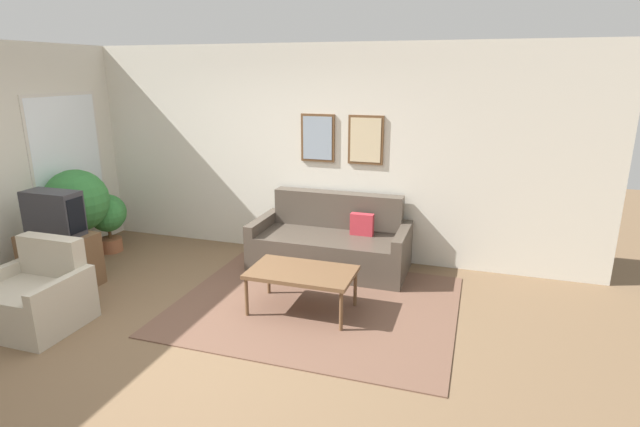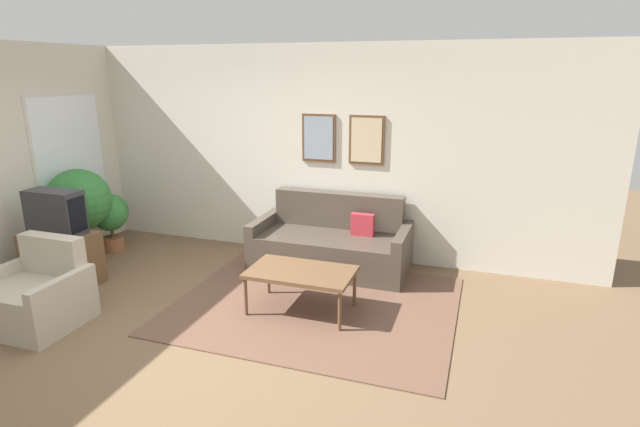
{
  "view_description": "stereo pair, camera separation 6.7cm",
  "coord_description": "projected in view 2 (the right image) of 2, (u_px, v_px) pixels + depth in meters",
  "views": [
    {
      "loc": [
        2.46,
        -3.54,
        2.38
      ],
      "look_at": [
        0.83,
        1.5,
        0.85
      ],
      "focal_mm": 28.0,
      "sensor_mm": 36.0,
      "label": 1
    },
    {
      "loc": [
        2.52,
        -3.52,
        2.38
      ],
      "look_at": [
        0.83,
        1.5,
        0.85
      ],
      "focal_mm": 28.0,
      "sensor_mm": 36.0,
      "label": 2
    }
  ],
  "objects": [
    {
      "name": "tv",
      "position": [
        55.0,
        212.0,
        5.53
      ],
      "size": [
        0.63,
        0.28,
        0.5
      ],
      "color": "#2D2D33",
      "rests_on": "tv_stand"
    },
    {
      "name": "potted_plant_small",
      "position": [
        110.0,
        218.0,
        6.71
      ],
      "size": [
        0.46,
        0.46,
        0.75
      ],
      "color": "#935638",
      "rests_on": "ground_plane"
    },
    {
      "name": "coffee_table",
      "position": [
        301.0,
        274.0,
        5.0
      ],
      "size": [
        1.05,
        0.62,
        0.45
      ],
      "color": "brown",
      "rests_on": "ground_plane"
    },
    {
      "name": "armchair",
      "position": [
        36.0,
        297.0,
        4.8
      ],
      "size": [
        0.87,
        0.76,
        0.81
      ],
      "rotation": [
        0.0,
        0.0,
        0.28
      ],
      "color": "#B2A893",
      "rests_on": "ground_plane"
    },
    {
      "name": "ground_plane",
      "position": [
        184.0,
        335.0,
        4.64
      ],
      "size": [
        16.0,
        16.0,
        0.0
      ],
      "primitive_type": "plane",
      "color": "brown"
    },
    {
      "name": "couch",
      "position": [
        332.0,
        244.0,
        6.17
      ],
      "size": [
        1.89,
        0.9,
        0.89
      ],
      "color": "#4C4238",
      "rests_on": "ground_plane"
    },
    {
      "name": "potted_plant_by_window",
      "position": [
        110.0,
        214.0,
        6.84
      ],
      "size": [
        0.5,
        0.5,
        0.76
      ],
      "color": "slate",
      "rests_on": "ground_plane"
    },
    {
      "name": "wall_left_window",
      "position": [
        3.0,
        164.0,
        5.68
      ],
      "size": [
        0.08,
        8.0,
        2.7
      ],
      "color": "beige",
      "rests_on": "ground_plane"
    },
    {
      "name": "tv_stand",
      "position": [
        62.0,
        259.0,
        5.68
      ],
      "size": [
        0.81,
        0.46,
        0.61
      ],
      "color": "brown",
      "rests_on": "ground_plane"
    },
    {
      "name": "area_rug",
      "position": [
        315.0,
        304.0,
        5.24
      ],
      "size": [
        2.86,
        2.34,
        0.01
      ],
      "color": "brown",
      "rests_on": "ground_plane"
    },
    {
      "name": "wall_back",
      "position": [
        286.0,
        151.0,
        6.54
      ],
      "size": [
        8.0,
        0.09,
        2.7
      ],
      "color": "beige",
      "rests_on": "ground_plane"
    },
    {
      "name": "potted_plant_tall",
      "position": [
        79.0,
        202.0,
        6.36
      ],
      "size": [
        0.79,
        0.79,
        1.18
      ],
      "color": "#935638",
      "rests_on": "ground_plane"
    }
  ]
}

